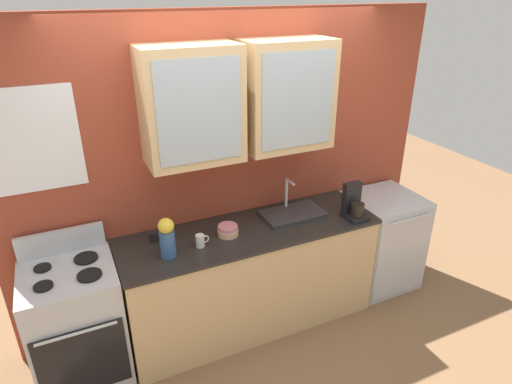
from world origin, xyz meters
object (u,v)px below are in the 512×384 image
vase (167,237)px  stove_range (78,324)px  sink_faucet (293,213)px  cup_near_sink (154,236)px  bowl_stack (228,230)px  cup_near_bowls (201,241)px  coffee_maker (354,205)px  dishwasher (381,240)px

vase → stove_range: bearing=171.9°
sink_faucet → cup_near_sink: bearing=175.7°
bowl_stack → cup_near_sink: 0.55m
bowl_stack → vase: size_ratio=0.54×
vase → cup_near_bowls: vase is taller
sink_faucet → bowl_stack: (-0.61, -0.06, 0.02)m
vase → cup_near_sink: vase is taller
vase → sink_faucet: bearing=8.3°
vase → coffee_maker: size_ratio=1.04×
cup_near_sink → dishwasher: size_ratio=0.12×
bowl_stack → cup_near_sink: (-0.53, 0.15, -0.00)m
sink_faucet → vase: vase is taller
bowl_stack → cup_near_bowls: (-0.24, -0.07, 0.01)m
stove_range → cup_near_sink: (0.64, 0.15, 0.49)m
bowl_stack → cup_near_bowls: bearing=-164.0°
cup_near_bowls → sink_faucet: bearing=8.9°
sink_faucet → coffee_maker: sink_faucet is taller
dishwasher → sink_faucet: bearing=175.8°
coffee_maker → bowl_stack: bearing=171.3°
dishwasher → coffee_maker: 0.76m
sink_faucet → cup_near_bowls: 0.86m
cup_near_sink → cup_near_bowls: cup_near_bowls is taller
vase → cup_near_bowls: (0.25, 0.03, -0.11)m
coffee_maker → cup_near_bowls: bearing=175.9°
sink_faucet → cup_near_sink: sink_faucet is taller
dishwasher → coffee_maker: coffee_maker is taller
sink_faucet → dishwasher: bearing=-4.2°
sink_faucet → coffee_maker: size_ratio=1.79×
dishwasher → coffee_maker: size_ratio=3.13×
stove_range → bowl_stack: 1.27m
bowl_stack → vase: vase is taller
coffee_maker → stove_range: bearing=175.9°
cup_near_sink → cup_near_bowls: 0.36m
stove_range → dishwasher: bearing=-0.1°
stove_range → cup_near_sink: bearing=13.3°
stove_range → sink_faucet: bearing=2.1°
dishwasher → cup_near_sink: bearing=175.8°
sink_faucet → vase: bearing=-171.7°
sink_faucet → coffee_maker: (0.45, -0.23, 0.09)m
stove_range → sink_faucet: size_ratio=2.10×
cup_near_bowls → dishwasher: cup_near_bowls is taller
sink_faucet → dishwasher: sink_faucet is taller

